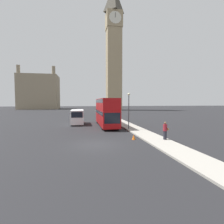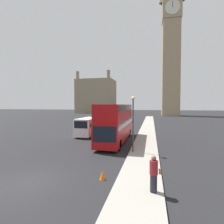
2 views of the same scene
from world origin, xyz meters
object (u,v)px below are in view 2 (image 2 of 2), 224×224
object	(u,v)px
white_van	(88,126)
red_double_decker_bus	(116,121)
pedestrian	(154,174)
street_lamp	(133,115)
parked_sedan	(113,120)
clock_tower	(171,41)

from	to	relation	value
white_van	red_double_decker_bus	bearing A→B (deg)	-32.10
white_van	pedestrian	size ratio (longest dim) A/B	3.09
street_lamp	parked_sedan	bearing A→B (deg)	106.66
white_van	parked_sedan	world-z (taller)	white_van
clock_tower	white_van	size ratio (longest dim) A/B	10.78
white_van	street_lamp	size ratio (longest dim) A/B	1.10
street_lamp	white_van	bearing A→B (deg)	133.45
pedestrian	clock_tower	bearing A→B (deg)	83.69
red_double_decker_bus	white_van	size ratio (longest dim) A/B	2.02
parked_sedan	red_double_decker_bus	bearing A→B (deg)	-76.16
white_van	street_lamp	xyz separation A→B (m)	(7.29, -7.70, 2.18)
clock_tower	parked_sedan	size ratio (longest dim) A/B	13.63
red_double_decker_bus	street_lamp	size ratio (longest dim) A/B	2.21
clock_tower	pedestrian	distance (m)	74.97
street_lamp	pedestrian	bearing A→B (deg)	-76.33
white_van	parked_sedan	distance (m)	17.96
pedestrian	street_lamp	xyz separation A→B (m)	(-1.79, 7.35, 2.50)
street_lamp	red_double_decker_bus	bearing A→B (deg)	118.16
parked_sedan	white_van	bearing A→B (deg)	-88.78
red_double_decker_bus	pedestrian	bearing A→B (deg)	-70.34
red_double_decker_bus	street_lamp	world-z (taller)	street_lamp
clock_tower	pedestrian	bearing A→B (deg)	-96.31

